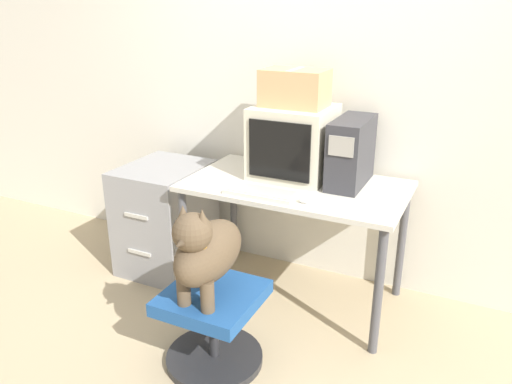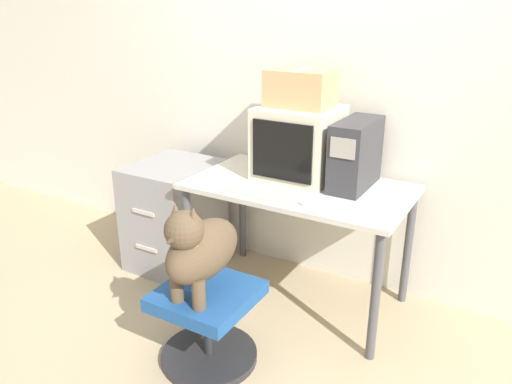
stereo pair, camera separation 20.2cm
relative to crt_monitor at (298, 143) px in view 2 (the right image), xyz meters
The scene contains 11 objects.
ground_plane 1.11m from the crt_monitor, 81.52° to the right, with size 12.00×12.00×0.00m, color tan.
wall_back 0.44m from the crt_monitor, 76.62° to the left, with size 8.00×0.05×2.60m.
desk 0.34m from the crt_monitor, 59.39° to the right, with size 1.30×0.74×0.78m.
crt_monitor is the anchor object (origin of this frame).
pc_tower 0.36m from the crt_monitor, ahead, with size 0.19×0.44×0.39m.
keyboard 0.44m from the crt_monitor, 94.71° to the right, with size 0.41×0.16×0.03m.
computer_mouse 0.49m from the crt_monitor, 60.04° to the right, with size 0.06×0.04×0.03m.
office_chair 1.17m from the crt_monitor, 94.19° to the right, with size 0.51×0.51×0.43m.
dog 0.99m from the crt_monitor, 93.98° to the right, with size 0.24×0.51×0.51m.
filing_cabinet 1.09m from the crt_monitor, behind, with size 0.51×0.62×0.75m.
cardboard_box 0.32m from the crt_monitor, 90.00° to the left, with size 0.37×0.25×0.22m.
Camera 2 is at (1.18, -2.15, 1.79)m, focal length 35.00 mm.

